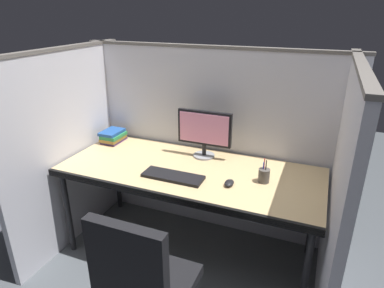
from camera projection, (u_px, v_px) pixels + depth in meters
name	position (u px, v px, depth m)	size (l,w,h in m)	color
ground_plane	(174.00, 276.00, 2.46)	(8.00, 8.00, 0.00)	#4C5156
cubicle_partition_rear	(210.00, 142.00, 2.80)	(2.21, 0.06, 1.57)	silver
cubicle_partition_left	(71.00, 148.00, 2.68)	(0.06, 1.41, 1.57)	silver
cubicle_partition_right	(337.00, 197.00, 1.99)	(0.06, 1.41, 1.57)	silver
desk	(189.00, 176.00, 2.45)	(1.90, 0.80, 0.74)	tan
monitor_center	(204.00, 131.00, 2.57)	(0.43, 0.17, 0.37)	gray
keyboard_main	(173.00, 176.00, 2.31)	(0.43, 0.15, 0.02)	black
computer_mouse	(229.00, 183.00, 2.21)	(0.06, 0.10, 0.04)	black
book_stack	(113.00, 136.00, 2.92)	(0.17, 0.22, 0.10)	#4C3366
pen_cup	(264.00, 175.00, 2.24)	(0.08, 0.08, 0.17)	#4C4742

